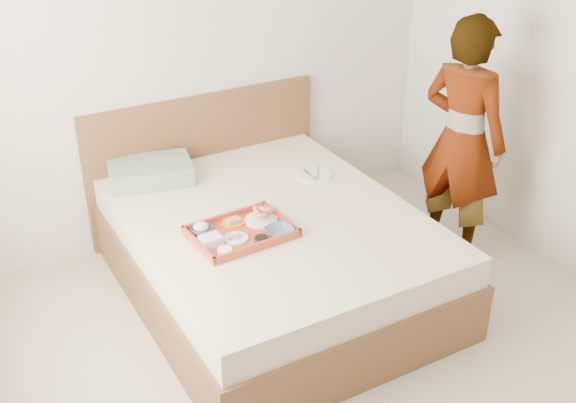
% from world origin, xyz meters
% --- Properties ---
extents(ground, '(3.50, 4.00, 0.01)m').
position_xyz_m(ground, '(0.00, 0.00, 0.00)').
color(ground, '#BBAE9E').
rests_on(ground, ground).
extents(wall_back, '(3.50, 0.01, 2.60)m').
position_xyz_m(wall_back, '(0.00, 2.00, 1.30)').
color(wall_back, silver).
rests_on(wall_back, ground).
extents(bed, '(1.65, 2.00, 0.53)m').
position_xyz_m(bed, '(0.01, 1.00, 0.27)').
color(bed, brown).
rests_on(bed, ground).
extents(headboard, '(1.65, 0.06, 0.95)m').
position_xyz_m(headboard, '(0.01, 1.97, 0.47)').
color(headboard, brown).
rests_on(headboard, ground).
extents(pillow, '(0.58, 0.46, 0.12)m').
position_xyz_m(pillow, '(-0.45, 1.77, 0.59)').
color(pillow, gray).
rests_on(pillow, bed).
extents(tray, '(0.56, 0.42, 0.05)m').
position_xyz_m(tray, '(-0.25, 0.88, 0.55)').
color(tray, '#B23E1E').
rests_on(tray, bed).
extents(prawn_plate, '(0.20, 0.20, 0.01)m').
position_xyz_m(prawn_plate, '(-0.09, 0.95, 0.55)').
color(prawn_plate, white).
rests_on(prawn_plate, tray).
extents(navy_bowl_big, '(0.16, 0.16, 0.04)m').
position_xyz_m(navy_bowl_big, '(-0.07, 0.77, 0.56)').
color(navy_bowl_big, navy).
rests_on(navy_bowl_big, tray).
extents(sauce_dish, '(0.08, 0.08, 0.03)m').
position_xyz_m(sauce_dish, '(-0.20, 0.74, 0.56)').
color(sauce_dish, black).
rests_on(sauce_dish, tray).
extents(meat_plate, '(0.14, 0.14, 0.01)m').
position_xyz_m(meat_plate, '(-0.30, 0.84, 0.55)').
color(meat_plate, white).
rests_on(meat_plate, tray).
extents(bread_plate, '(0.14, 0.14, 0.01)m').
position_xyz_m(bread_plate, '(-0.24, 1.00, 0.55)').
color(bread_plate, orange).
rests_on(bread_plate, tray).
extents(salad_bowl, '(0.12, 0.12, 0.04)m').
position_xyz_m(salad_bowl, '(-0.44, 0.99, 0.56)').
color(salad_bowl, navy).
rests_on(salad_bowl, tray).
extents(plastic_tub, '(0.12, 0.10, 0.05)m').
position_xyz_m(plastic_tub, '(-0.44, 0.85, 0.57)').
color(plastic_tub, silver).
rests_on(plastic_tub, tray).
extents(cheese_round, '(0.08, 0.08, 0.03)m').
position_xyz_m(cheese_round, '(-0.41, 0.74, 0.56)').
color(cheese_round, white).
rests_on(cheese_round, tray).
extents(dinner_plate, '(0.30, 0.30, 0.01)m').
position_xyz_m(dinner_plate, '(0.48, 1.31, 0.54)').
color(dinner_plate, white).
rests_on(dinner_plate, bed).
extents(person, '(0.52, 0.66, 1.58)m').
position_xyz_m(person, '(1.27, 0.84, 0.79)').
color(person, silver).
rests_on(person, ground).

